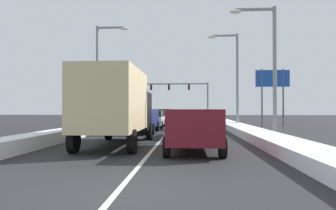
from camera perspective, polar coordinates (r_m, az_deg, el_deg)
ground_plane at (r=25.65m, az=0.29°, el=-4.46°), size 123.95×123.95×0.00m
lane_stripe_between_right_lane_and_center_lane at (r=30.40m, az=0.79°, el=-3.87°), size 0.14×52.44×0.01m
snow_bank_right_shoulder at (r=30.60m, az=10.77°, el=-3.40°), size 1.66×52.44×0.47m
snow_bank_left_shoulder at (r=31.09m, az=-9.03°, el=-3.26°), size 1.24×52.44×0.58m
suv_maroon_right_lane_nearest at (r=12.69m, az=4.60°, el=-3.72°), size 2.16×4.90×1.67m
sedan_tan_right_lane_second at (r=19.03m, az=3.85°, el=-3.47°), size 2.00×4.50×1.51m
sedan_charcoal_right_lane_third at (r=26.01m, az=4.51°, el=-2.72°), size 2.00×4.50×1.51m
sedan_silver_right_lane_fourth at (r=32.97m, az=3.93°, el=-2.30°), size 2.00×4.50×1.51m
sedan_gray_right_lane_fifth at (r=39.29m, az=4.24°, el=-2.04°), size 2.00×4.50×1.51m
box_truck_center_lane_nearest at (r=14.63m, az=-9.15°, el=0.15°), size 2.53×7.20×3.36m
suv_navy_center_lane_second at (r=22.39m, az=-4.77°, el=-2.41°), size 2.16×4.90×1.67m
sedan_white_center_lane_third at (r=28.36m, az=-2.69°, el=-2.56°), size 2.00×4.50×1.51m
sedan_red_center_lane_fourth at (r=34.41m, az=-1.98°, el=-2.23°), size 2.00×4.50×1.51m
suv_green_center_lane_fifth at (r=40.20m, az=-0.74°, el=-1.65°), size 2.16×4.90×1.67m
traffic_light_gantry at (r=54.23m, az=3.21°, el=2.52°), size 10.60×0.47×6.20m
street_lamp_right_near at (r=19.18m, az=17.46°, el=7.93°), size 2.66×0.36×7.53m
street_lamp_right_mid at (r=28.41m, az=11.61°, el=5.87°), size 2.66×0.36×8.24m
street_lamp_left_mid at (r=26.42m, az=-11.81°, el=6.56°), size 2.66×0.36×8.41m
roadside_sign_right at (r=32.02m, az=18.22°, el=3.52°), size 3.20×0.16×5.50m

